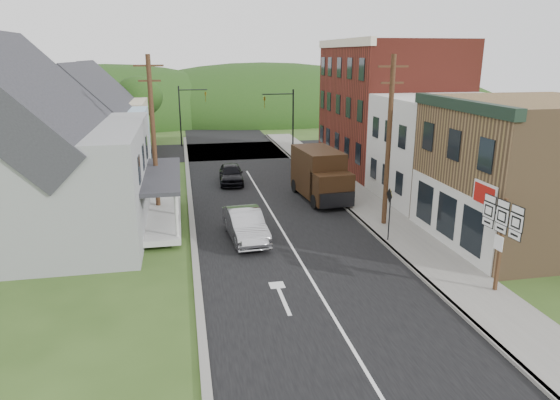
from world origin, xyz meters
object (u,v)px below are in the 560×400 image
dark_sedan (231,174)px  delivery_van (320,175)px  warning_sign (389,207)px  silver_sedan (246,225)px  route_sign_cluster (501,232)px

dark_sedan → delivery_van: 7.40m
delivery_van → warning_sign: 8.24m
silver_sedan → route_sign_cluster: (8.73, -7.73, 1.79)m
route_sign_cluster → warning_sign: route_sign_cluster is taller
dark_sedan → route_sign_cluster: bearing=-63.4°
silver_sedan → route_sign_cluster: route_sign_cluster is taller
dark_sedan → delivery_van: bearing=-41.7°
delivery_van → warning_sign: delivery_van is taller
dark_sedan → warning_sign: warning_sign is taller
route_sign_cluster → warning_sign: size_ratio=1.39×
route_sign_cluster → dark_sedan: bearing=108.7°
delivery_van → route_sign_cluster: size_ratio=1.57×
route_sign_cluster → delivery_van: bearing=97.8°
delivery_van → route_sign_cluster: (3.09, -14.09, 0.95)m
delivery_van → dark_sedan: bearing=130.4°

